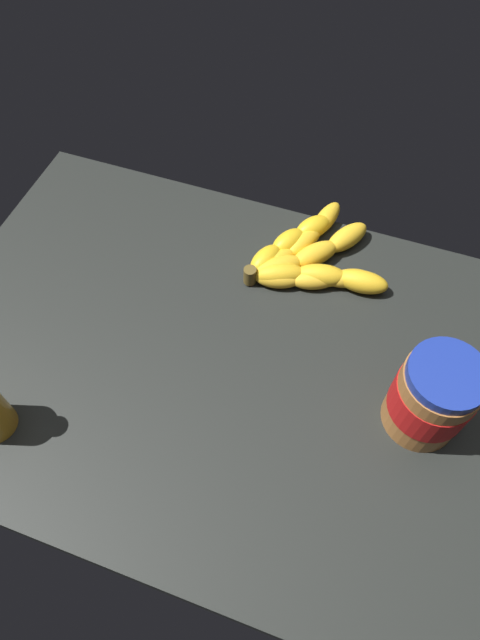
# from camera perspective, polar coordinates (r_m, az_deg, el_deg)

# --- Properties ---
(ground_plane) EXTENTS (0.91, 0.62, 0.04)m
(ground_plane) POSITION_cam_1_polar(r_m,az_deg,el_deg) (0.81, -1.30, -4.69)
(ground_plane) COLOR black
(banana_bunch) EXTENTS (0.22, 0.22, 0.04)m
(banana_bunch) POSITION_cam_1_polar(r_m,az_deg,el_deg) (0.88, 7.15, 6.47)
(banana_bunch) COLOR gold
(banana_bunch) RESTS_ON ground_plane
(peanut_butter_jar) EXTENTS (0.10, 0.10, 0.14)m
(peanut_butter_jar) POSITION_cam_1_polar(r_m,az_deg,el_deg) (0.73, 19.57, -7.59)
(peanut_butter_jar) COLOR #9E602D
(peanut_butter_jar) RESTS_ON ground_plane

